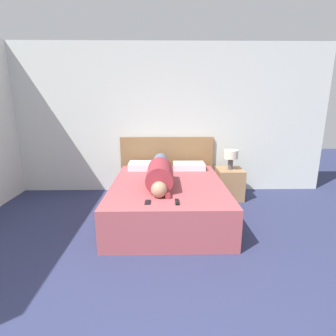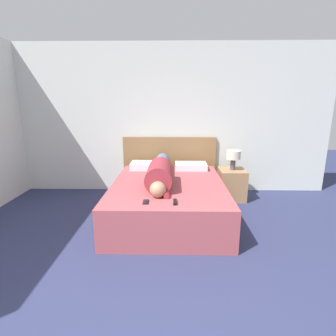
{
  "view_description": "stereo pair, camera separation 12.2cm",
  "coord_description": "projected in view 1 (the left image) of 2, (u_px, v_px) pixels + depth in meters",
  "views": [
    {
      "loc": [
        0.15,
        -1.09,
        1.61
      ],
      "look_at": [
        0.2,
        2.29,
        0.76
      ],
      "focal_mm": 28.0,
      "sensor_mm": 36.0,
      "label": 1
    },
    {
      "loc": [
        0.27,
        -1.09,
        1.61
      ],
      "look_at": [
        0.2,
        2.29,
        0.76
      ],
      "focal_mm": 28.0,
      "sensor_mm": 36.0,
      "label": 2
    }
  ],
  "objects": [
    {
      "name": "bed",
      "position": [
        168.0,
        200.0,
        3.75
      ],
      "size": [
        1.55,
        2.0,
        0.51
      ],
      "color": "#A84C51",
      "rests_on": "ground_plane"
    },
    {
      "name": "wall_back",
      "position": [
        155.0,
        120.0,
        4.67
      ],
      "size": [
        6.11,
        0.06,
        2.6
      ],
      "color": "silver",
      "rests_on": "ground_plane"
    },
    {
      "name": "pillow_near_headboard",
      "position": [
        145.0,
        166.0,
        4.42
      ],
      "size": [
        0.55,
        0.35,
        0.11
      ],
      "color": "white",
      "rests_on": "bed"
    },
    {
      "name": "cell_phone",
      "position": [
        148.0,
        202.0,
        2.95
      ],
      "size": [
        0.06,
        0.13,
        0.01
      ],
      "color": "black",
      "rests_on": "bed"
    },
    {
      "name": "pillow_second",
      "position": [
        189.0,
        166.0,
        4.44
      ],
      "size": [
        0.52,
        0.35,
        0.1
      ],
      "color": "white",
      "rests_on": "bed"
    },
    {
      "name": "table_lamp",
      "position": [
        231.0,
        156.0,
        4.35
      ],
      "size": [
        0.23,
        0.23,
        0.33
      ],
      "color": "#4C4C51",
      "rests_on": "nightstand"
    },
    {
      "name": "nightstand",
      "position": [
        229.0,
        184.0,
        4.47
      ],
      "size": [
        0.43,
        0.45,
        0.51
      ],
      "color": "#A37A51",
      "rests_on": "ground_plane"
    },
    {
      "name": "headboard",
      "position": [
        167.0,
        164.0,
        4.8
      ],
      "size": [
        1.67,
        0.04,
        1.0
      ],
      "color": "olive",
      "rests_on": "ground_plane"
    },
    {
      "name": "tv_remote",
      "position": [
        177.0,
        202.0,
        2.94
      ],
      "size": [
        0.04,
        0.15,
        0.02
      ],
      "color": "black",
      "rests_on": "bed"
    },
    {
      "name": "person_lying",
      "position": [
        160.0,
        172.0,
        3.69
      ],
      "size": [
        0.34,
        1.64,
        0.34
      ],
      "color": "tan",
      "rests_on": "bed"
    }
  ]
}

